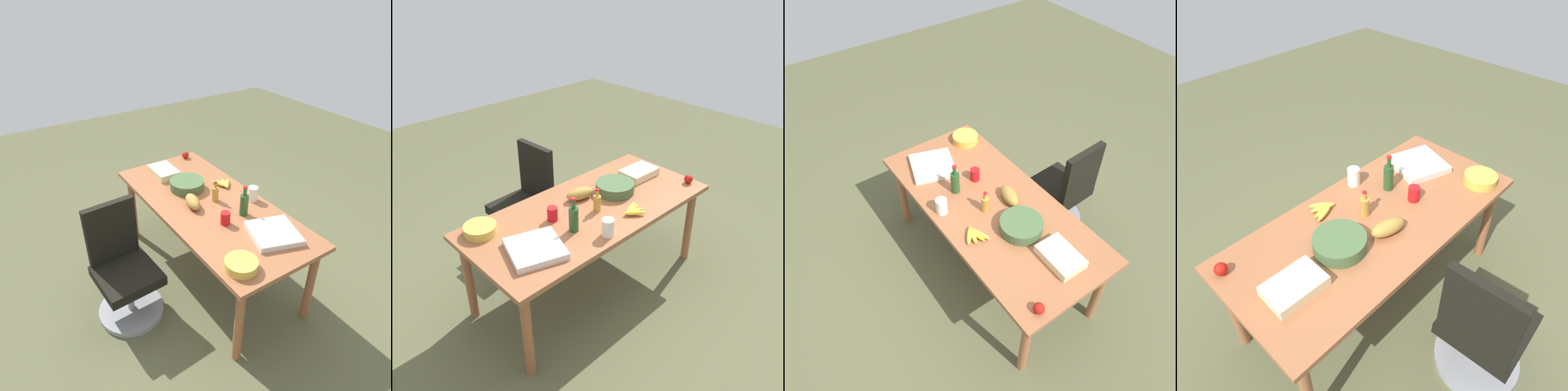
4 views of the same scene
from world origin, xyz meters
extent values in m
plane|color=brown|center=(0.00, 0.00, 0.00)|extent=(10.00, 10.00, 0.00)
cube|color=#985A37|center=(0.00, 0.00, 0.77)|extent=(2.02, 0.92, 0.04)
cylinder|color=#985A37|center=(-0.92, -0.37, 0.37)|extent=(0.07, 0.07, 0.75)
cylinder|color=#985A37|center=(0.92, -0.37, 0.37)|extent=(0.07, 0.07, 0.75)
cylinder|color=#985A37|center=(-0.92, 0.37, 0.37)|extent=(0.07, 0.07, 0.75)
cylinder|color=#985A37|center=(0.92, 0.37, 0.37)|extent=(0.07, 0.07, 0.75)
cylinder|color=gray|center=(-0.07, 0.87, 0.03)|extent=(0.56, 0.56, 0.05)
cylinder|color=gray|center=(-0.07, 0.87, 0.24)|extent=(0.06, 0.06, 0.38)
cube|color=black|center=(-0.07, 0.87, 0.43)|extent=(0.50, 0.50, 0.09)
cube|color=black|center=(0.15, 0.88, 0.74)|extent=(0.08, 0.43, 0.54)
cylinder|color=#BA8835|center=(0.02, -0.07, 0.86)|extent=(0.08, 0.08, 0.13)
cylinder|color=#BA8835|center=(0.02, -0.07, 0.95)|extent=(0.03, 0.03, 0.05)
cylinder|color=red|center=(0.02, -0.07, 0.98)|extent=(0.04, 0.04, 0.01)
cylinder|color=red|center=(-0.32, 0.07, 0.84)|extent=(0.09, 0.09, 0.11)
ellipsoid|color=olive|center=(0.04, 0.15, 0.84)|extent=(0.26, 0.16, 0.10)
cube|color=beige|center=(0.71, 0.08, 0.82)|extent=(0.33, 0.23, 0.07)
cube|color=silver|center=(-0.65, -0.15, 0.81)|extent=(0.46, 0.46, 0.05)
cylinder|color=#425C36|center=(0.34, 0.03, 0.83)|extent=(0.33, 0.33, 0.09)
cylinder|color=#244A22|center=(-0.29, -0.14, 0.88)|extent=(0.07, 0.07, 0.19)
cylinder|color=#244A22|center=(-0.29, -0.14, 1.01)|extent=(0.03, 0.03, 0.07)
cylinder|color=red|center=(-0.29, -0.14, 1.06)|extent=(0.04, 0.04, 0.01)
ellipsoid|color=yellow|center=(0.18, -0.33, 0.81)|extent=(0.16, 0.13, 0.04)
ellipsoid|color=gold|center=(0.19, -0.30, 0.81)|extent=(0.17, 0.09, 0.04)
ellipsoid|color=yellow|center=(0.20, -0.28, 0.81)|extent=(0.17, 0.06, 0.04)
ellipsoid|color=gold|center=(0.21, -0.25, 0.81)|extent=(0.17, 0.09, 0.04)
sphere|color=#AE150D|center=(0.92, -0.31, 0.83)|extent=(0.09, 0.09, 0.08)
cylinder|color=white|center=(-0.16, -0.36, 0.86)|extent=(0.10, 0.10, 0.13)
cylinder|color=gold|center=(-0.80, 0.29, 0.82)|extent=(0.27, 0.27, 0.07)
camera|label=1|loc=(-2.21, 1.57, 2.54)|focal=33.06mm
camera|label=2|loc=(-1.94, -2.00, 2.53)|focal=38.02mm
camera|label=3|loc=(1.71, -1.32, 3.09)|focal=36.23mm
camera|label=4|loc=(1.32, 1.24, 2.47)|focal=34.74mm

